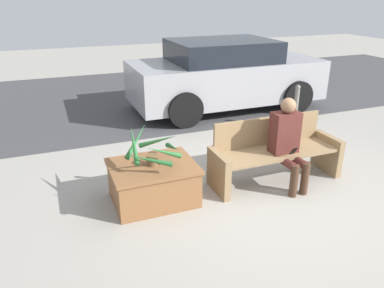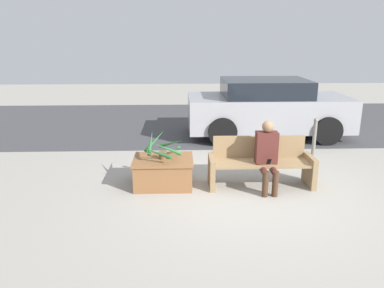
# 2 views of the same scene
# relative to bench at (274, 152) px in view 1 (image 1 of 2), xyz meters

# --- Properties ---
(ground_plane) EXTENTS (30.00, 30.00, 0.00)m
(ground_plane) POSITION_rel_bench_xyz_m (-0.29, -0.34, -0.41)
(ground_plane) COLOR #9E998E
(road_surface) EXTENTS (20.00, 6.00, 0.01)m
(road_surface) POSITION_rel_bench_xyz_m (-0.29, 5.15, -0.41)
(road_surface) COLOR #424244
(road_surface) RESTS_ON ground_plane
(bench) EXTENTS (1.85, 0.57, 0.87)m
(bench) POSITION_rel_bench_xyz_m (0.00, 0.00, 0.00)
(bench) COLOR #8C704C
(bench) RESTS_ON ground_plane
(person_seated) EXTENTS (0.37, 0.58, 1.22)m
(person_seated) POSITION_rel_bench_xyz_m (0.06, -0.19, 0.25)
(person_seated) COLOR #51231E
(person_seated) RESTS_ON ground_plane
(planter_box) EXTENTS (1.06, 0.84, 0.50)m
(planter_box) POSITION_rel_bench_xyz_m (-1.74, 0.04, -0.14)
(planter_box) COLOR brown
(planter_box) RESTS_ON ground_plane
(potted_plant) EXTENTS (0.74, 0.76, 0.48)m
(potted_plant) POSITION_rel_bench_xyz_m (-1.74, 0.03, 0.31)
(potted_plant) COLOR brown
(potted_plant) RESTS_ON planter_box
(parked_car) EXTENTS (4.18, 1.98, 1.52)m
(parked_car) POSITION_rel_bench_xyz_m (0.88, 3.38, 0.35)
(parked_car) COLOR #99999E
(parked_car) RESTS_ON ground_plane
(bollard_post) EXTENTS (0.09, 0.09, 0.86)m
(bollard_post) POSITION_rel_bench_xyz_m (1.57, 1.67, 0.03)
(bollard_post) COLOR slate
(bollard_post) RESTS_ON ground_plane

